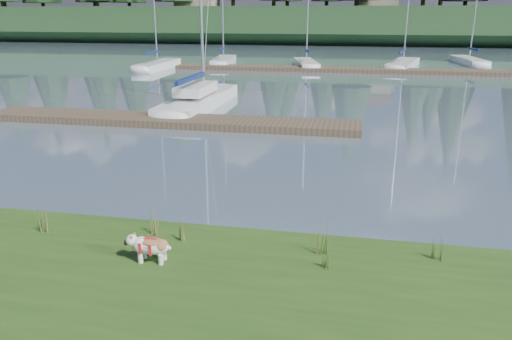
# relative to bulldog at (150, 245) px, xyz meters

# --- Properties ---
(ground) EXTENTS (200.00, 200.00, 0.00)m
(ground) POSITION_rel_bulldog_xyz_m (-0.35, 33.19, -0.65)
(ground) COLOR slate
(ground) RESTS_ON ground
(ridge) EXTENTS (200.00, 20.00, 5.00)m
(ridge) POSITION_rel_bulldog_xyz_m (-0.35, 76.19, 1.85)
(ridge) COLOR #193218
(ridge) RESTS_ON ground
(bulldog) EXTENTS (0.81, 0.37, 0.48)m
(bulldog) POSITION_rel_bulldog_xyz_m (0.00, 0.00, 0.00)
(bulldog) COLOR silver
(bulldog) RESTS_ON bank
(sailboat_main) EXTENTS (1.92, 9.37, 13.41)m
(sailboat_main) POSITION_rel_bulldog_xyz_m (-4.28, 17.00, -0.23)
(sailboat_main) COLOR silver
(sailboat_main) RESTS_ON ground
(dock_near) EXTENTS (16.00, 2.00, 0.30)m
(dock_near) POSITION_rel_bulldog_xyz_m (-4.35, 12.19, -0.50)
(dock_near) COLOR #4C3D2C
(dock_near) RESTS_ON ground
(dock_far) EXTENTS (26.00, 2.20, 0.30)m
(dock_far) POSITION_rel_bulldog_xyz_m (1.65, 33.19, -0.50)
(dock_far) COLOR #4C3D2C
(dock_far) RESTS_ON ground
(sailboat_bg_0) EXTENTS (1.68, 8.04, 11.63)m
(sailboat_bg_0) POSITION_rel_bulldog_xyz_m (-12.99, 33.08, -0.33)
(sailboat_bg_0) COLOR silver
(sailboat_bg_0) RESTS_ON ground
(sailboat_bg_1) EXTENTS (2.56, 7.93, 11.66)m
(sailboat_bg_1) POSITION_rel_bulldog_xyz_m (-8.63, 37.70, -0.32)
(sailboat_bg_1) COLOR silver
(sailboat_bg_1) RESTS_ON ground
(sailboat_bg_2) EXTENTS (3.08, 7.50, 11.13)m
(sailboat_bg_2) POSITION_rel_bulldog_xyz_m (-1.10, 36.52, -0.32)
(sailboat_bg_2) COLOR silver
(sailboat_bg_2) RESTS_ON ground
(sailboat_bg_3) EXTENTS (3.61, 8.84, 12.67)m
(sailboat_bg_3) POSITION_rel_bulldog_xyz_m (7.30, 37.99, -0.33)
(sailboat_bg_3) COLOR silver
(sailboat_bg_3) RESTS_ON ground
(sailboat_bg_4) EXTENTS (2.34, 7.91, 11.50)m
(sailboat_bg_4) POSITION_rel_bulldog_xyz_m (13.09, 41.92, -0.33)
(sailboat_bg_4) COLOR silver
(sailboat_bg_4) RESTS_ON ground
(weed_0) EXTENTS (0.17, 0.14, 0.59)m
(weed_0) POSITION_rel_bulldog_xyz_m (-0.37, 1.09, -0.05)
(weed_0) COLOR #475B23
(weed_0) RESTS_ON bank
(weed_1) EXTENTS (0.17, 0.14, 0.49)m
(weed_1) POSITION_rel_bulldog_xyz_m (0.30, 0.91, -0.10)
(weed_1) COLOR #475B23
(weed_1) RESTS_ON bank
(weed_2) EXTENTS (0.17, 0.14, 0.70)m
(weed_2) POSITION_rel_bulldog_xyz_m (2.91, 0.86, -0.01)
(weed_2) COLOR #475B23
(weed_2) RESTS_ON bank
(weed_3) EXTENTS (0.17, 0.14, 0.64)m
(weed_3) POSITION_rel_bulldog_xyz_m (-2.56, 0.73, -0.03)
(weed_3) COLOR #475B23
(weed_3) RESTS_ON bank
(weed_4) EXTENTS (0.17, 0.14, 0.46)m
(weed_4) POSITION_rel_bulldog_xyz_m (2.96, 0.37, -0.11)
(weed_4) COLOR #475B23
(weed_4) RESTS_ON bank
(weed_5) EXTENTS (0.17, 0.14, 0.56)m
(weed_5) POSITION_rel_bulldog_xyz_m (4.92, 1.04, -0.07)
(weed_5) COLOR #475B23
(weed_5) RESTS_ON bank
(mud_lip) EXTENTS (60.00, 0.50, 0.14)m
(mud_lip) POSITION_rel_bulldog_xyz_m (-0.35, 1.59, -0.58)
(mud_lip) COLOR #33281C
(mud_lip) RESTS_ON ground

